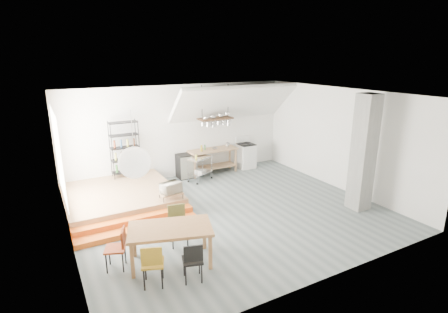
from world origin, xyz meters
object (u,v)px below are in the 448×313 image
dining_table (170,231)px  mini_fridge (184,166)px  rolling_cart (200,166)px  stove (246,155)px

dining_table → mini_fridge: mini_fridge is taller
rolling_cart → mini_fridge: 0.64m
stove → mini_fridge: size_ratio=1.39×
dining_table → rolling_cart: size_ratio=2.00×
stove → dining_table: (-4.76, -4.70, 0.23)m
rolling_cart → mini_fridge: mini_fridge is taller
mini_fridge → dining_table: bearing=-115.5°
mini_fridge → rolling_cart: bearing=-56.0°
rolling_cart → mini_fridge: bearing=99.6°
dining_table → mini_fridge: size_ratio=2.22×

